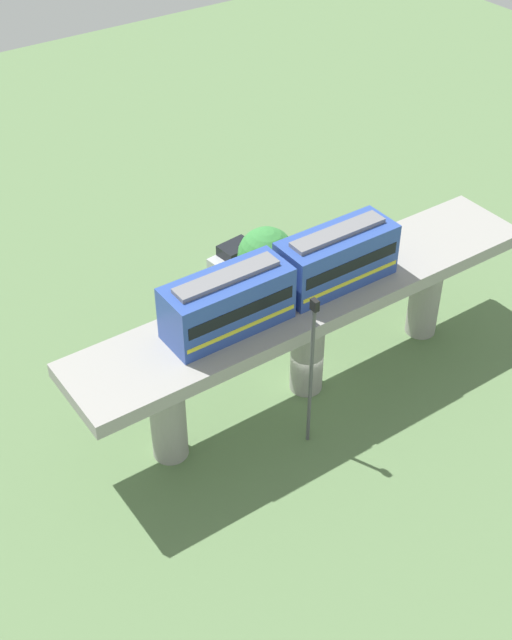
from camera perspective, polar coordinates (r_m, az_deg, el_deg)
ground_plane at (r=50.04m, az=3.34°, el=-4.46°), size 120.00×120.00×0.00m
viaduct at (r=46.62m, az=3.57°, el=0.29°), size 5.20×28.00×6.92m
train at (r=43.82m, az=1.87°, el=2.74°), size 2.64×13.55×3.24m
parked_car_silver at (r=59.22m, az=-1.23°, el=4.26°), size 2.24×4.37×1.76m
parked_car_red at (r=57.33m, az=5.40°, el=2.78°), size 1.93×4.25×1.76m
tree_near_viaduct at (r=53.75m, az=0.70°, el=4.33°), size 3.68×3.68×5.73m
signal_post at (r=43.39m, az=3.73°, el=-3.13°), size 0.44×0.28×9.52m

